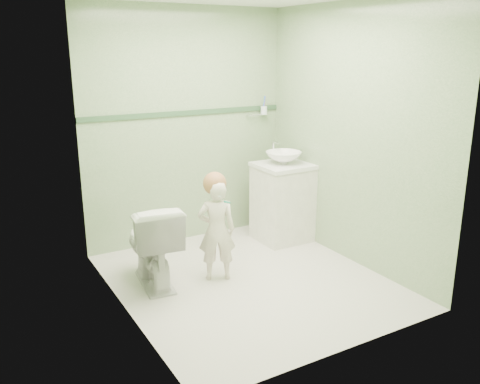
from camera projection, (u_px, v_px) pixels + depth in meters
ground at (248, 281)px, 4.49m from camera, size 2.50×2.50×0.00m
room_shell at (249, 147)px, 4.16m from camera, size 2.50×2.54×2.40m
trim_stripe at (186, 113)px, 5.15m from camera, size 2.20×0.02×0.05m
vanity at (282, 203)px, 5.37m from camera, size 0.52×0.50×0.80m
counter at (283, 166)px, 5.26m from camera, size 0.54×0.52×0.04m
basin at (284, 158)px, 5.24m from camera, size 0.37×0.37×0.13m
faucet at (274, 147)px, 5.37m from camera, size 0.03×0.13×0.18m
cup_holder at (263, 110)px, 5.54m from camera, size 0.26×0.07×0.21m
toilet at (152, 243)px, 4.35m from camera, size 0.50×0.77×0.74m
toddler at (217, 230)px, 4.42m from camera, size 0.39×0.33×0.91m
hair_cap at (215, 183)px, 4.33m from camera, size 0.20×0.20×0.20m
teal_toothbrush at (226, 202)px, 4.23m from camera, size 0.11×0.14×0.08m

